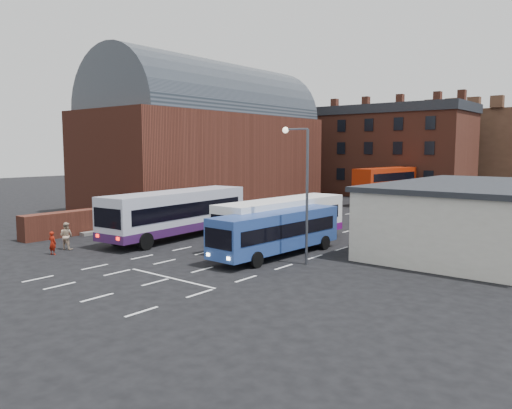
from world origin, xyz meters
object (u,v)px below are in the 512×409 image
Objects in this scene: pedestrian_beige at (66,236)px; bus_white_outbound at (177,210)px; bus_white_inbound at (283,218)px; street_lamp at (303,182)px; pedestrian_red at (52,243)px; bus_red_double at (385,185)px; bus_blue at (277,230)px.

bus_white_outbound is at bearing -131.48° from pedestrian_beige.
bus_white_inbound is 6.36m from street_lamp.
pedestrian_red is at bearing -150.61° from street_lamp.
bus_white_outbound is at bearing 21.22° from bus_white_inbound.
bus_white_outbound is 1.17× the size of bus_red_double.
bus_red_double reaches higher than pedestrian_beige.
pedestrian_red is at bearing 39.90° from bus_blue.
bus_red_double is at bearing -120.62° from pedestrian_beige.
street_lamp is 15.55m from pedestrian_red.
bus_white_outbound is at bearing -114.60° from pedestrian_red.
bus_white_inbound is 1.05× the size of bus_red_double.
bus_white_inbound is (7.41, 2.68, -0.19)m from bus_white_outbound.
bus_blue is 0.92× the size of bus_red_double.
bus_white_inbound is 13.98m from pedestrian_beige.
bus_white_outbound is 7.15× the size of pedestrian_beige.
bus_red_double reaches higher than pedestrian_red.
bus_red_double reaches higher than bus_blue.
bus_blue reaches higher than pedestrian_beige.
bus_blue is 13.46m from pedestrian_beige.
bus_white_inbound is at bearing -57.32° from bus_blue.
bus_white_inbound is 1.14× the size of bus_blue.
pedestrian_beige is (-13.90, -6.02, -3.69)m from street_lamp.
bus_white_inbound is 7.88× the size of pedestrian_red.
street_lamp is at bearing -164.99° from pedestrian_red.
pedestrian_red is (-13.12, -7.39, -3.85)m from street_lamp.
pedestrian_red is 0.81× the size of pedestrian_beige.
street_lamp is (11.56, -1.27, 2.58)m from bus_white_outbound.
street_lamp is at bearing 137.78° from bus_white_inbound.
bus_white_outbound reaches higher than bus_blue.
street_lamp reaches higher than bus_white_inbound.
bus_red_double is 39.24m from pedestrian_red.
pedestrian_beige is (-11.56, -6.86, -0.70)m from bus_blue.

